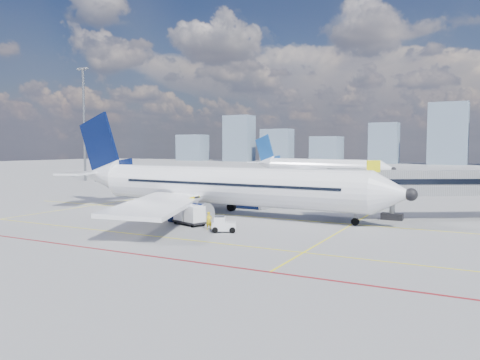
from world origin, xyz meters
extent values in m
plane|color=gray|center=(0.00, 0.00, 0.00)|extent=(420.00, 420.00, 0.00)
cube|color=#F7EA0D|center=(0.00, 8.00, 0.01)|extent=(60.00, 0.18, 0.01)
cube|color=#F7EA0D|center=(0.00, -6.00, 0.01)|extent=(80.00, 0.15, 0.01)
cube|color=#F7EA0D|center=(14.00, 2.00, 0.01)|extent=(0.15, 28.00, 0.01)
cube|color=#F7EA0D|center=(-20.00, 8.00, 0.01)|extent=(0.15, 30.00, 0.01)
cube|color=maroon|center=(0.00, -12.00, 0.01)|extent=(90.00, 0.25, 0.01)
cube|color=gray|center=(22.25, 16.15, 3.90)|extent=(20.84, 13.93, 2.60)
cube|color=black|center=(22.25, 16.15, 4.10)|extent=(20.52, 13.82, 0.55)
cube|color=gray|center=(12.70, 10.50, 3.90)|extent=(4.49, 4.56, 3.00)
cube|color=black|center=(17.00, 12.80, 0.35)|extent=(2.20, 1.00, 0.70)
cylinder|color=slate|center=(17.00, 12.80, 1.70)|extent=(0.56, 0.56, 2.70)
cube|color=#F7EA0D|center=(15.50, 10.30, 5.70)|extent=(1.26, 0.82, 1.20)
cylinder|color=slate|center=(-55.00, 40.00, 12.50)|extent=(0.56, 0.56, 25.00)
cube|color=slate|center=(-55.00, 40.00, 25.20)|extent=(3.20, 0.40, 0.50)
cube|color=#AAABB1|center=(-56.20, 39.75, 25.20)|extent=(0.60, 0.15, 0.35)
cube|color=#AAABB1|center=(-55.00, 39.75, 25.20)|extent=(0.60, 0.15, 0.35)
cube|color=#AAABB1|center=(-53.80, 39.75, 25.20)|extent=(0.60, 0.15, 0.35)
cube|color=slate|center=(-124.77, 190.00, 7.44)|extent=(16.63, 10.15, 14.88)
cube|color=slate|center=(-94.18, 190.00, 12.48)|extent=(14.79, 11.25, 24.96)
cube|color=slate|center=(-71.65, 190.00, 8.60)|extent=(16.08, 8.68, 17.21)
cube|color=slate|center=(-44.69, 190.00, 6.50)|extent=(14.01, 13.19, 13.00)
cube|color=slate|center=(-16.85, 190.00, 9.58)|extent=(13.00, 9.39, 19.16)
cube|color=slate|center=(10.90, 190.00, 13.66)|extent=(16.25, 14.07, 27.31)
cylinder|color=white|center=(-0.26, 8.11, 3.30)|extent=(32.87, 5.73, 4.25)
cone|color=white|center=(18.04, 7.28, 3.30)|extent=(4.11, 4.43, 4.25)
sphere|color=black|center=(19.56, 7.21, 3.30)|extent=(1.25, 1.25, 1.20)
cone|color=white|center=(-20.08, 9.01, 3.90)|extent=(7.16, 4.57, 4.25)
cube|color=black|center=(16.62, 7.35, 3.90)|extent=(1.71, 1.71, 0.49)
cube|color=white|center=(-1.45, 17.99, 2.13)|extent=(13.14, 18.63, 0.63)
cube|color=white|center=(-2.34, -1.62, 2.13)|extent=(11.85, 18.82, 0.63)
cylinder|color=#08123C|center=(-0.52, 14.46, 0.77)|extent=(4.04, 2.68, 2.51)
cylinder|color=#08123C|center=(-1.09, 1.82, 0.77)|extent=(4.04, 2.68, 2.51)
cylinder|color=#AAABB1|center=(1.55, 14.36, 0.77)|extent=(0.50, 2.59, 2.57)
cylinder|color=#AAABB1|center=(0.98, 1.73, 0.77)|extent=(0.50, 2.59, 2.57)
cube|color=#08123C|center=(-20.08, 9.01, 7.66)|extent=(7.48, 0.69, 9.30)
cube|color=#08123C|center=(-17.47, 8.90, 5.04)|extent=(6.16, 0.61, 2.35)
cube|color=white|center=(-20.36, 12.52, 4.28)|extent=(5.52, 6.91, 0.24)
cube|color=white|center=(-20.68, 5.55, 4.28)|extent=(5.11, 6.85, 0.24)
cylinder|color=slate|center=(14.45, 7.44, 0.90)|extent=(0.29, 0.29, 1.80)
cylinder|color=black|center=(14.45, 7.44, 0.38)|extent=(0.77, 0.31, 0.76)
cylinder|color=slate|center=(-1.22, 10.99, 0.80)|extent=(0.33, 0.33, 1.60)
cylinder|color=black|center=(-1.22, 10.99, 0.50)|extent=(1.03, 0.69, 1.00)
cylinder|color=slate|center=(-1.48, 5.33, 0.80)|extent=(0.33, 0.33, 1.60)
cylinder|color=black|center=(-1.48, 5.33, 0.50)|extent=(1.03, 0.69, 1.00)
cube|color=black|center=(0.38, 10.19, 3.63)|extent=(26.80, 1.32, 0.28)
cube|color=black|center=(0.19, 5.98, 3.63)|extent=(26.80, 1.32, 0.28)
cylinder|color=white|center=(-6.09, 61.49, 3.30)|extent=(27.15, 10.97, 3.54)
cone|color=white|center=(8.57, 57.25, 3.30)|extent=(4.12, 4.31, 3.54)
sphere|color=black|center=(9.79, 56.89, 3.30)|extent=(1.24, 1.24, 1.00)
cone|color=white|center=(-21.96, 66.08, 3.80)|extent=(6.57, 5.02, 3.54)
cube|color=black|center=(7.43, 57.58, 3.80)|extent=(1.69, 1.69, 0.41)
cube|color=white|center=(-5.12, 69.71, 2.33)|extent=(13.27, 14.50, 0.52)
cube|color=white|center=(-9.66, 54.01, 2.33)|extent=(6.74, 15.49, 0.52)
cylinder|color=#08123C|center=(-5.06, 66.67, 1.19)|extent=(3.72, 2.91, 2.09)
cylinder|color=#08123C|center=(-7.98, 56.55, 1.19)|extent=(3.72, 2.91, 2.09)
cylinder|color=#AAABB1|center=(-3.40, 66.19, 1.19)|extent=(0.90, 2.15, 2.14)
cylinder|color=#AAABB1|center=(-6.33, 56.07, 1.19)|extent=(0.90, 2.15, 2.14)
cube|color=navy|center=(-21.96, 66.08, 6.93)|extent=(6.06, 2.01, 7.74)
cube|color=navy|center=(-19.87, 65.47, 4.75)|extent=(5.00, 1.68, 1.95)
cube|color=white|center=(-21.50, 68.97, 4.12)|extent=(5.28, 5.68, 0.20)
cube|color=white|center=(-23.11, 63.39, 4.12)|extent=(3.23, 5.34, 0.20)
cylinder|color=black|center=(-6.30, 64.01, 0.50)|extent=(1.14, 0.90, 1.00)
cylinder|color=black|center=(-7.61, 59.47, 0.50)|extent=(1.14, 0.90, 1.00)
cylinder|color=black|center=(5.69, 58.08, 0.38)|extent=(0.81, 0.48, 0.76)
cube|color=white|center=(4.85, -1.50, 0.53)|extent=(2.42, 1.95, 0.77)
cube|color=white|center=(4.50, -1.66, 1.11)|extent=(1.35, 1.42, 0.58)
cube|color=black|center=(4.50, -1.66, 1.31)|extent=(1.24, 1.33, 0.34)
cylinder|color=black|center=(4.37, -2.30, 0.27)|extent=(0.58, 0.42, 0.54)
cylinder|color=black|center=(3.93, -1.33, 0.27)|extent=(0.58, 0.42, 0.54)
cylinder|color=black|center=(5.78, -1.66, 0.27)|extent=(0.58, 0.42, 0.54)
cylinder|color=black|center=(5.33, -0.69, 0.27)|extent=(0.58, 0.42, 0.54)
cube|color=black|center=(-0.11, 0.30, 0.32)|extent=(3.90, 2.73, 0.18)
cube|color=white|center=(-0.95, 0.61, 1.19)|extent=(1.96, 1.93, 1.54)
cube|color=white|center=(0.73, -0.01, 1.19)|extent=(1.96, 1.93, 1.54)
cylinder|color=black|center=(-1.66, 0.13, 0.16)|extent=(0.35, 0.24, 0.32)
cylinder|color=black|center=(-1.18, 1.43, 0.16)|extent=(0.35, 0.24, 0.32)
cylinder|color=black|center=(0.95, -0.83, 0.16)|extent=(0.35, 0.24, 0.32)
cylinder|color=black|center=(1.43, 0.47, 0.16)|extent=(0.35, 0.24, 0.32)
cube|color=black|center=(-5.35, 4.03, 0.45)|extent=(4.18, 1.51, 0.70)
cube|color=black|center=(-4.56, 4.03, 1.49)|extent=(5.97, 1.02, 1.83)
cube|color=#F7EA0D|center=(-4.55, 4.57, 1.49)|extent=(5.98, 0.10, 1.91)
cube|color=#F7EA0D|center=(-4.56, 3.48, 1.49)|extent=(5.98, 0.10, 1.91)
cylinder|color=black|center=(-6.94, 3.34, 0.30)|extent=(0.60, 0.24, 0.60)
cylinder|color=black|center=(-6.94, 4.73, 0.30)|extent=(0.60, 0.24, 0.60)
cylinder|color=black|center=(-3.76, 3.33, 0.30)|extent=(0.60, 0.24, 0.60)
cylinder|color=black|center=(-3.76, 4.72, 0.30)|extent=(0.60, 0.24, 0.60)
imported|color=gold|center=(2.92, -0.94, 0.82)|extent=(0.66, 0.71, 1.64)
camera|label=1|loc=(25.38, -37.71, 7.61)|focal=35.00mm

